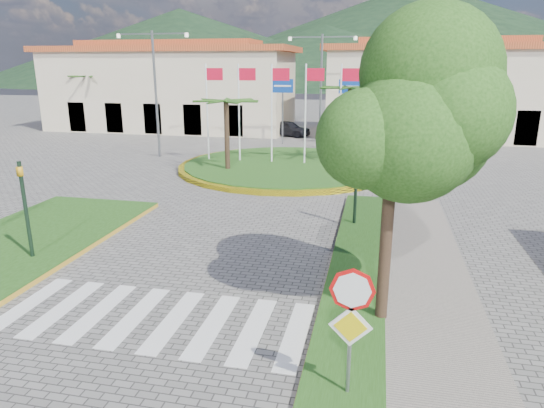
% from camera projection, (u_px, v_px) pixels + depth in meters
% --- Properties ---
extents(sidewalk_right, '(4.00, 28.00, 0.15)m').
position_uv_depth(sidewalk_right, '(409.00, 404.00, 8.72)').
color(sidewalk_right, gray).
rests_on(sidewalk_right, ground).
extents(verge_right, '(1.60, 28.00, 0.18)m').
position_uv_depth(verge_right, '(342.00, 394.00, 8.96)').
color(verge_right, '#214814').
rests_on(verge_right, ground).
extents(crosswalk, '(8.00, 3.00, 0.01)m').
position_uv_depth(crosswalk, '(151.00, 318.00, 11.84)').
color(crosswalk, silver).
rests_on(crosswalk, ground).
extents(roundabout_island, '(12.70, 12.70, 6.00)m').
position_uv_depth(roundabout_island, '(286.00, 166.00, 28.69)').
color(roundabout_island, yellow).
rests_on(roundabout_island, ground).
extents(stop_sign, '(0.80, 0.11, 2.65)m').
position_uv_depth(stop_sign, '(351.00, 314.00, 8.44)').
color(stop_sign, slate).
rests_on(stop_sign, ground).
extents(deciduous_tree, '(3.60, 3.60, 6.80)m').
position_uv_depth(deciduous_tree, '(396.00, 103.00, 10.22)').
color(deciduous_tree, black).
rests_on(deciduous_tree, ground).
extents(traffic_light_left, '(0.15, 0.18, 3.20)m').
position_uv_depth(traffic_light_left, '(25.00, 202.00, 14.71)').
color(traffic_light_left, black).
rests_on(traffic_light_left, ground).
extents(traffic_light_right, '(0.15, 0.18, 3.20)m').
position_uv_depth(traffic_light_right, '(356.00, 177.00, 17.90)').
color(traffic_light_right, black).
rests_on(traffic_light_right, ground).
extents(traffic_light_far, '(0.18, 0.15, 3.20)m').
position_uv_depth(traffic_light_far, '(424.00, 131.00, 30.32)').
color(traffic_light_far, black).
rests_on(traffic_light_far, ground).
extents(direction_sign_west, '(1.60, 0.14, 5.20)m').
position_uv_depth(direction_sign_west, '(283.00, 98.00, 36.59)').
color(direction_sign_west, slate).
rests_on(direction_sign_west, ground).
extents(direction_sign_east, '(1.60, 0.14, 5.20)m').
position_uv_depth(direction_sign_east, '(349.00, 99.00, 35.57)').
color(direction_sign_east, slate).
rests_on(direction_sign_east, ground).
extents(street_lamp_centre, '(4.80, 0.16, 8.00)m').
position_uv_depth(street_lamp_centre, '(321.00, 85.00, 34.80)').
color(street_lamp_centre, slate).
rests_on(street_lamp_centre, ground).
extents(street_lamp_west, '(4.80, 0.16, 8.00)m').
position_uv_depth(street_lamp_west, '(155.00, 88.00, 31.21)').
color(street_lamp_west, slate).
rests_on(street_lamp_west, ground).
extents(building_left, '(23.32, 9.54, 8.05)m').
position_uv_depth(building_left, '(172.00, 87.00, 45.53)').
color(building_left, beige).
rests_on(building_left, ground).
extents(building_right, '(19.08, 9.54, 8.05)m').
position_uv_depth(building_right, '(439.00, 90.00, 40.63)').
color(building_right, beige).
rests_on(building_right, ground).
extents(hill_far_west, '(140.00, 140.00, 22.00)m').
position_uv_depth(hill_far_west, '(181.00, 47.00, 147.67)').
color(hill_far_west, black).
rests_on(hill_far_west, ground).
extents(hill_far_mid, '(180.00, 180.00, 30.00)m').
position_uv_depth(hill_far_mid, '(416.00, 34.00, 151.04)').
color(hill_far_mid, black).
rests_on(hill_far_mid, ground).
extents(hill_near_back, '(110.00, 110.00, 16.00)m').
position_uv_depth(hill_near_back, '(324.00, 56.00, 129.93)').
color(hill_near_back, black).
rests_on(hill_near_back, ground).
extents(white_van, '(4.30, 2.08, 1.18)m').
position_uv_depth(white_van, '(161.00, 125.00, 44.30)').
color(white_van, silver).
rests_on(white_van, ground).
extents(car_dark_a, '(4.23, 2.76, 1.34)m').
position_uv_depth(car_dark_a, '(288.00, 128.00, 41.59)').
color(car_dark_a, black).
rests_on(car_dark_a, ground).
extents(car_dark_b, '(3.85, 2.21, 1.20)m').
position_uv_depth(car_dark_b, '(408.00, 139.00, 35.89)').
color(car_dark_b, black).
rests_on(car_dark_b, ground).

